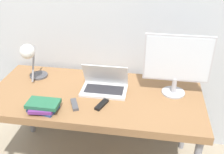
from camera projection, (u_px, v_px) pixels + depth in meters
name	position (u px, v px, depth m)	size (l,w,h in m)	color
wall_back	(105.00, 7.00, 2.13)	(8.00, 0.05, 2.60)	silver
desk	(95.00, 100.00, 2.05)	(1.64, 0.75, 0.74)	#996B42
laptop	(105.00, 85.00, 2.04)	(0.35, 0.22, 0.22)	silver
monitor	(177.00, 62.00, 1.90)	(0.49, 0.18, 0.47)	#B7B7BC
desk_lamp	(30.00, 57.00, 2.06)	(0.15, 0.26, 0.34)	#4C4C51
book_stack	(43.00, 106.00, 1.82)	(0.22, 0.18, 0.07)	#334C8C
tv_remote	(102.00, 105.00, 1.87)	(0.08, 0.14, 0.02)	black
media_remote	(74.00, 104.00, 1.88)	(0.09, 0.14, 0.02)	#4C4C51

